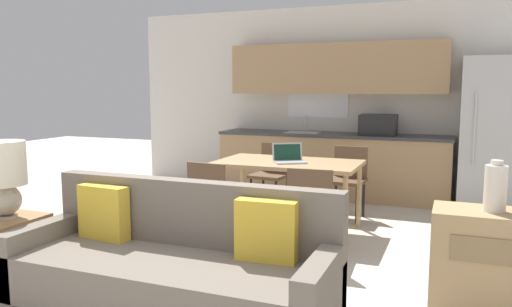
# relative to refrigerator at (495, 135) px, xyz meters

# --- Properties ---
(wall_back) EXTENTS (6.40, 0.07, 2.70)m
(wall_back) POSITION_rel_refrigerator_xyz_m (-2.07, 0.42, 0.40)
(wall_back) COLOR silver
(wall_back) RESTS_ON ground_plane
(kitchen_counter) EXTENTS (3.22, 0.65, 2.15)m
(kitchen_counter) POSITION_rel_refrigerator_xyz_m (-2.05, 0.12, -0.11)
(kitchen_counter) COLOR tan
(kitchen_counter) RESTS_ON ground_plane
(refrigerator) EXTENTS (0.81, 0.77, 1.91)m
(refrigerator) POSITION_rel_refrigerator_xyz_m (0.00, 0.00, 0.00)
(refrigerator) COLOR #B7BABC
(refrigerator) RESTS_ON ground_plane
(dining_table) EXTENTS (1.51, 0.86, 0.75)m
(dining_table) POSITION_rel_refrigerator_xyz_m (-2.09, -1.79, -0.27)
(dining_table) COLOR tan
(dining_table) RESTS_ON ground_plane
(couch) EXTENTS (2.21, 0.80, 0.88)m
(couch) POSITION_rel_refrigerator_xyz_m (-2.17, -4.00, -0.61)
(couch) COLOR #3D2D1E
(couch) RESTS_ON ground_plane
(side_table) EXTENTS (0.52, 0.52, 0.54)m
(side_table) POSITION_rel_refrigerator_xyz_m (-3.67, -4.05, -0.59)
(side_table) COLOR olive
(side_table) RESTS_ON ground_plane
(table_lamp) EXTENTS (0.33, 0.33, 0.59)m
(table_lamp) POSITION_rel_refrigerator_xyz_m (-3.63, -4.04, -0.07)
(table_lamp) COLOR #B2A893
(table_lamp) RESTS_ON side_table
(vase) EXTENTS (0.14, 0.14, 0.35)m
(vase) POSITION_rel_refrigerator_xyz_m (-0.19, -3.20, -0.08)
(vase) COLOR beige
(vase) RESTS_ON credenza
(dining_chair_far_right) EXTENTS (0.44, 0.44, 0.84)m
(dining_chair_far_right) POSITION_rel_refrigerator_xyz_m (-1.61, -1.01, -0.47)
(dining_chair_far_right) COLOR brown
(dining_chair_far_right) RESTS_ON ground_plane
(dining_chair_near_right) EXTENTS (0.45, 0.45, 0.84)m
(dining_chair_near_right) POSITION_rel_refrigerator_xyz_m (-1.61, -2.58, -0.47)
(dining_chair_near_right) COLOR brown
(dining_chair_near_right) RESTS_ON ground_plane
(dining_chair_far_left) EXTENTS (0.46, 0.46, 0.84)m
(dining_chair_far_left) POSITION_rel_refrigerator_xyz_m (-2.57, -1.00, -0.47)
(dining_chair_far_left) COLOR brown
(dining_chair_far_left) RESTS_ON ground_plane
(dining_chair_near_left) EXTENTS (0.45, 0.45, 0.84)m
(dining_chair_near_left) POSITION_rel_refrigerator_xyz_m (-2.58, -2.60, -0.47)
(dining_chair_near_left) COLOR brown
(dining_chair_near_left) RESTS_ON ground_plane
(laptop) EXTENTS (0.41, 0.39, 0.20)m
(laptop) POSITION_rel_refrigerator_xyz_m (-2.07, -1.84, -0.15)
(laptop) COLOR #B7BABC
(laptop) RESTS_ON dining_table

